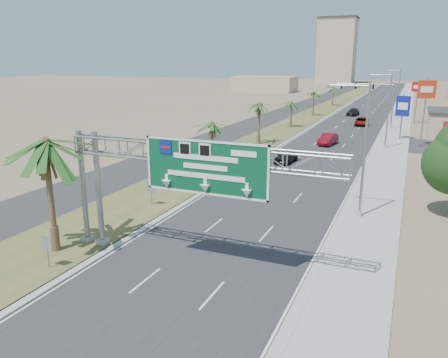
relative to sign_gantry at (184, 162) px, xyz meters
name	(u,v)px	position (x,y,z in m)	size (l,w,h in m)	color
road	(369,107)	(1.06, 100.07, -6.05)	(12.00, 300.00, 0.02)	#28282B
sidewalk_right	(404,109)	(9.56, 100.07, -6.01)	(4.00, 300.00, 0.10)	#9E9B93
median_grass	(330,106)	(-8.94, 100.07, -6.00)	(7.00, 300.00, 0.12)	#475525
opposing_road	(305,105)	(-15.94, 100.07, -6.05)	(8.00, 300.00, 0.02)	#28282B
sign_gantry	(184,162)	(0.00, 0.00, 0.00)	(16.75, 1.24, 7.50)	gray
palm_near	(45,142)	(-8.14, -1.93, 0.87)	(5.70, 5.70, 8.35)	brown
palm_row_b	(212,125)	(-8.44, 22.07, -1.16)	(3.99, 3.99, 5.95)	brown
palm_row_c	(259,105)	(-8.44, 38.07, -0.39)	(3.99, 3.99, 6.75)	brown
palm_row_d	(291,103)	(-8.44, 56.07, -1.64)	(3.99, 3.99, 5.45)	brown
palm_row_e	(314,93)	(-8.44, 75.07, -0.97)	(3.99, 3.99, 6.15)	brown
palm_row_f	(333,88)	(-8.44, 100.07, -1.35)	(3.99, 3.99, 5.75)	brown
streetlight_near	(361,157)	(8.36, 12.07, -1.36)	(3.27, 0.44, 10.00)	gray
streetlight_mid	(386,114)	(8.36, 42.07, -1.36)	(3.27, 0.44, 10.00)	gray
streetlight_far	(397,96)	(8.36, 78.07, -1.36)	(3.27, 0.44, 10.00)	gray
signal_mast	(381,101)	(6.23, 62.05, -1.21)	(10.28, 0.71, 8.00)	gray
median_signback_a	(47,246)	(-6.74, -3.93, -4.61)	(0.75, 0.08, 2.08)	gray
median_signback_b	(151,189)	(-7.44, 8.07, -4.61)	(0.75, 0.08, 2.08)	gray
tower_distant	(337,51)	(-30.94, 240.07, 11.44)	(20.00, 16.00, 35.00)	tan
building_distant_left	(265,84)	(-43.94, 150.07, -3.06)	(24.00, 14.00, 6.00)	tan
car_left_lane	(286,156)	(-1.60, 28.14, -5.30)	(1.78, 4.43, 1.51)	black
car_mid_lane	(328,139)	(0.83, 41.73, -5.25)	(1.71, 4.89, 1.61)	maroon
car_right_lane	(362,122)	(3.06, 64.08, -5.33)	(2.40, 5.20, 1.44)	gray
car_far	(353,112)	(-0.48, 79.69, -5.32)	(2.07, 5.09, 1.48)	black
pole_sign_red_near	(426,94)	(13.04, 45.23, 1.30)	(2.33, 1.21, 9.32)	gray
pole_sign_blue	(403,108)	(10.18, 50.16, -1.15)	(2.01, 0.77, 6.83)	gray
pole_sign_red_far	(418,90)	(12.12, 70.40, 0.32)	(2.22, 0.54, 8.09)	gray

